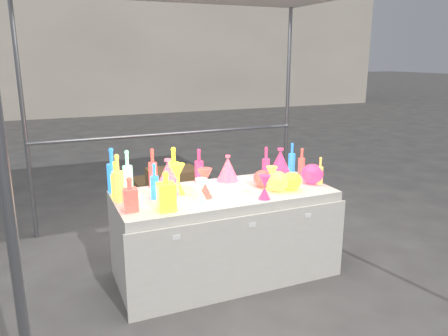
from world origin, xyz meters
name	(u,v)px	position (x,y,z in m)	size (l,w,h in m)	color
ground	(224,273)	(0.00, 0.00, 0.00)	(80.00, 80.00, 0.00)	#62605B
display_table	(224,233)	(0.00, -0.01, 0.37)	(1.84, 0.83, 0.75)	silver
background_building	(177,26)	(4.00, 14.00, 3.00)	(14.00, 6.00, 6.00)	beige
cardboard_box_closed	(173,186)	(0.14, 2.00, 0.22)	(0.61, 0.45, 0.45)	#A87C4C
cardboard_box_flat	(159,180)	(0.22, 3.00, 0.03)	(0.76, 0.54, 0.06)	#A87C4C
bottle_0	(116,179)	(-0.85, 0.20, 0.90)	(0.08, 0.08, 0.29)	#CF4713
bottle_1	(112,170)	(-0.85, 0.35, 0.94)	(0.09, 0.09, 0.37)	#157832
bottle_2	(153,168)	(-0.51, 0.35, 0.92)	(0.07, 0.07, 0.34)	orange
bottle_3	(199,165)	(-0.09, 0.35, 0.90)	(0.08, 0.08, 0.30)	#1A3699
bottle_4	(118,178)	(-0.85, 0.09, 0.94)	(0.09, 0.09, 0.38)	#12705C
bottle_5	(128,172)	(-0.74, 0.26, 0.93)	(0.08, 0.08, 0.36)	#D12986
bottle_6	(174,168)	(-0.35, 0.25, 0.93)	(0.09, 0.09, 0.36)	#CF4713
bottle_7	(155,181)	(-0.58, 0.04, 0.89)	(0.07, 0.07, 0.29)	#157832
decanter_0	(166,191)	(-0.57, -0.26, 0.90)	(0.12, 0.12, 0.29)	#CF4713
decanter_1	(130,194)	(-0.81, -0.17, 0.88)	(0.10, 0.10, 0.26)	orange
hourglass_0	(205,183)	(-0.20, -0.09, 0.87)	(0.12, 0.12, 0.24)	orange
hourglass_1	(265,187)	(0.21, -0.31, 0.85)	(0.10, 0.10, 0.19)	#1A3699
hourglass_2	(272,178)	(0.39, -0.10, 0.85)	(0.10, 0.10, 0.20)	#12705C
hourglass_3	(201,191)	(-0.27, -0.20, 0.84)	(0.09, 0.09, 0.19)	#D12986
hourglass_4	(177,179)	(-0.38, 0.08, 0.88)	(0.13, 0.13, 0.25)	#CF4713
globe_0	(292,182)	(0.54, -0.19, 0.82)	(0.17, 0.17, 0.14)	#CF4713
globe_1	(278,182)	(0.41, -0.17, 0.82)	(0.19, 0.19, 0.15)	#12705C
globe_2	(263,179)	(0.36, 0.00, 0.81)	(0.16, 0.16, 0.13)	orange
globe_3	(312,175)	(0.81, -0.10, 0.83)	(0.19, 0.19, 0.16)	#1A3699
lampshade_0	(168,176)	(-0.44, 0.13, 0.89)	(0.25, 0.25, 0.29)	gold
lampshade_1	(228,168)	(0.16, 0.28, 0.87)	(0.20, 0.20, 0.24)	gold
lampshade_2	(280,164)	(0.62, 0.15, 0.89)	(0.25, 0.25, 0.29)	#1A3699
bottle_8	(292,158)	(0.84, 0.30, 0.90)	(0.07, 0.07, 0.29)	#157832
bottle_9	(302,162)	(0.86, 0.16, 0.88)	(0.06, 0.06, 0.26)	orange
bottle_10	(266,163)	(0.48, 0.17, 0.90)	(0.07, 0.07, 0.31)	#1A3699
bottle_11	(320,171)	(0.86, -0.13, 0.87)	(0.05, 0.05, 0.24)	#12705C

